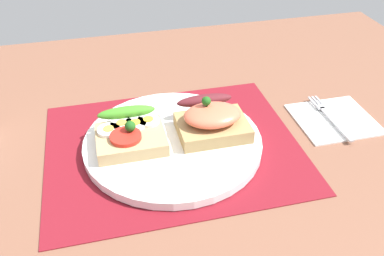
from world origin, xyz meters
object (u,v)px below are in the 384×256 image
at_px(fork, 329,116).
at_px(sandwich_egg_tomato, 130,133).
at_px(plate, 173,142).
at_px(napkin, 334,119).
at_px(sandwich_salmon, 211,119).

bearing_deg(fork, sandwich_egg_tomato, -179.55).
distance_m(plate, sandwich_egg_tomato, 0.07).
relative_size(sandwich_egg_tomato, fork, 0.75).
bearing_deg(sandwich_egg_tomato, plate, -7.81).
height_order(sandwich_egg_tomato, fork, sandwich_egg_tomato).
height_order(napkin, fork, fork).
distance_m(napkin, fork, 0.01).
xyz_separation_m(sandwich_salmon, napkin, (0.21, 0.00, -0.03)).
xyz_separation_m(sandwich_salmon, fork, (0.21, 0.00, -0.03)).
xyz_separation_m(sandwich_egg_tomato, napkin, (0.34, -0.00, -0.03)).
height_order(plate, sandwich_salmon, sandwich_salmon).
bearing_deg(napkin, fork, 157.29).
distance_m(sandwich_egg_tomato, napkin, 0.34).
distance_m(plate, napkin, 0.28).
bearing_deg(napkin, sandwich_egg_tomato, 179.86).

